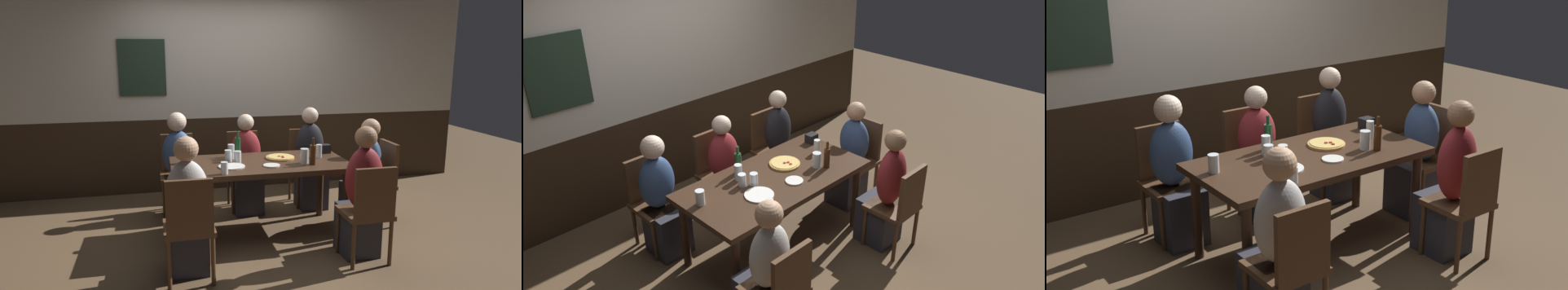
% 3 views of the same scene
% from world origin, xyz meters
% --- Properties ---
extents(ground_plane, '(12.00, 12.00, 0.00)m').
position_xyz_m(ground_plane, '(0.00, 0.00, 0.00)').
color(ground_plane, brown).
extents(wall_back, '(6.40, 0.13, 2.60)m').
position_xyz_m(wall_back, '(-0.01, 1.65, 1.30)').
color(wall_back, '#332316').
rests_on(wall_back, ground_plane).
extents(dining_table, '(1.72, 0.86, 0.74)m').
position_xyz_m(dining_table, '(0.00, 0.00, 0.66)').
color(dining_table, '#382316').
rests_on(dining_table, ground_plane).
extents(chair_right_far, '(0.40, 0.40, 0.88)m').
position_xyz_m(chair_right_far, '(0.76, 0.85, 0.50)').
color(chair_right_far, '#513521').
rests_on(chair_right_far, ground_plane).
extents(chair_head_east, '(0.40, 0.40, 0.88)m').
position_xyz_m(chair_head_east, '(1.28, 0.00, 0.50)').
color(chair_head_east, '#513521').
rests_on(chair_head_east, ground_plane).
extents(chair_mid_far, '(0.40, 0.40, 0.88)m').
position_xyz_m(chair_mid_far, '(0.00, 0.85, 0.50)').
color(chair_mid_far, '#513521').
rests_on(chair_mid_far, ground_plane).
extents(chair_right_near, '(0.40, 0.40, 0.88)m').
position_xyz_m(chair_right_near, '(0.76, -0.85, 0.50)').
color(chair_right_near, '#513521').
rests_on(chair_right_near, ground_plane).
extents(chair_left_far, '(0.40, 0.40, 0.88)m').
position_xyz_m(chair_left_far, '(-0.76, 0.85, 0.50)').
color(chair_left_far, '#513521').
rests_on(chair_left_far, ground_plane).
extents(chair_left_near, '(0.40, 0.40, 0.88)m').
position_xyz_m(chair_left_near, '(-0.76, -0.85, 0.50)').
color(chair_left_near, '#513521').
rests_on(chair_left_near, ground_plane).
extents(person_right_far, '(0.34, 0.37, 1.17)m').
position_xyz_m(person_right_far, '(0.76, 0.68, 0.49)').
color(person_right_far, '#2D2D38').
rests_on(person_right_far, ground_plane).
extents(person_head_east, '(0.37, 0.34, 1.13)m').
position_xyz_m(person_head_east, '(1.11, 0.00, 0.48)').
color(person_head_east, '#2D2D38').
rests_on(person_head_east, ground_plane).
extents(person_mid_far, '(0.34, 0.37, 1.11)m').
position_xyz_m(person_mid_far, '(-0.00, 0.68, 0.47)').
color(person_mid_far, '#2D2D38').
rests_on(person_mid_far, ground_plane).
extents(person_right_near, '(0.34, 0.37, 1.19)m').
position_xyz_m(person_right_near, '(0.76, -0.68, 0.50)').
color(person_right_near, '#2D2D38').
rests_on(person_right_near, ground_plane).
extents(person_left_far, '(0.34, 0.37, 1.16)m').
position_xyz_m(person_left_far, '(-0.76, 0.68, 0.49)').
color(person_left_far, '#2D2D38').
rests_on(person_left_far, ground_plane).
extents(person_left_near, '(0.34, 0.37, 1.17)m').
position_xyz_m(person_left_near, '(-0.76, -0.68, 0.49)').
color(person_left_near, '#2D2D38').
rests_on(person_left_near, ground_plane).
extents(pizza, '(0.29, 0.29, 0.03)m').
position_xyz_m(pizza, '(0.23, 0.10, 0.75)').
color(pizza, tan).
rests_on(pizza, dining_table).
extents(highball_clear, '(0.06, 0.06, 0.14)m').
position_xyz_m(highball_clear, '(0.63, 0.05, 0.80)').
color(highball_clear, silver).
rests_on(highball_clear, dining_table).
extents(tumbler_water, '(0.08, 0.08, 0.13)m').
position_xyz_m(tumbler_water, '(-0.73, 0.12, 0.80)').
color(tumbler_water, silver).
rests_on(tumbler_water, dining_table).
extents(beer_glass_tall, '(0.08, 0.08, 0.14)m').
position_xyz_m(beer_glass_tall, '(0.41, -0.14, 0.80)').
color(beer_glass_tall, silver).
rests_on(beer_glass_tall, dining_table).
extents(beer_glass_half, '(0.07, 0.07, 0.11)m').
position_xyz_m(beer_glass_half, '(-0.22, 0.03, 0.79)').
color(beer_glass_half, silver).
rests_on(beer_glass_half, dining_table).
extents(pint_glass_amber, '(0.06, 0.06, 0.11)m').
position_xyz_m(pint_glass_amber, '(-0.40, -0.36, 0.79)').
color(pint_glass_amber, silver).
rests_on(pint_glass_amber, dining_table).
extents(tumbler_short, '(0.07, 0.07, 0.15)m').
position_xyz_m(tumbler_short, '(-0.25, 0.20, 0.80)').
color(tumbler_short, silver).
rests_on(tumbler_short, dining_table).
extents(pint_glass_pale, '(0.07, 0.07, 0.11)m').
position_xyz_m(pint_glass_pale, '(-0.30, 0.09, 0.79)').
color(pint_glass_pale, silver).
rests_on(pint_glass_pale, dining_table).
extents(beer_bottle_green, '(0.06, 0.06, 0.26)m').
position_xyz_m(beer_bottle_green, '(-0.17, 0.30, 0.84)').
color(beer_bottle_green, '#194723').
rests_on(beer_bottle_green, dining_table).
extents(beer_bottle_brown, '(0.06, 0.06, 0.26)m').
position_xyz_m(beer_bottle_brown, '(0.47, -0.21, 0.84)').
color(beer_bottle_brown, '#42230F').
rests_on(beer_bottle_brown, dining_table).
extents(plate_white_large, '(0.25, 0.25, 0.01)m').
position_xyz_m(plate_white_large, '(-0.30, -0.12, 0.75)').
color(plate_white_large, white).
rests_on(plate_white_large, dining_table).
extents(plate_white_small, '(0.16, 0.16, 0.01)m').
position_xyz_m(plate_white_small, '(0.07, -0.17, 0.75)').
color(plate_white_small, white).
rests_on(plate_white_small, dining_table).
extents(condiment_caddy, '(0.11, 0.09, 0.09)m').
position_xyz_m(condiment_caddy, '(0.76, 0.24, 0.79)').
color(condiment_caddy, black).
rests_on(condiment_caddy, dining_table).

